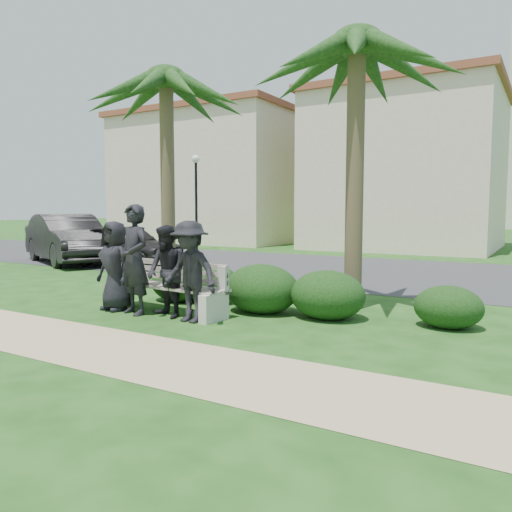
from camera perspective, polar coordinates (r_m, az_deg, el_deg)
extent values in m
plane|color=#184012|center=(8.26, -7.85, -7.38)|extent=(160.00, 160.00, 0.00)
cube|color=tan|center=(6.99, -17.22, -9.91)|extent=(30.00, 1.60, 0.01)
cube|color=#2D2D30|center=(15.26, 11.20, -1.61)|extent=(160.00, 8.00, 0.01)
cube|color=beige|center=(29.72, -4.39, 8.53)|extent=(10.00, 8.00, 7.00)
cube|color=brown|center=(30.15, -4.44, 15.48)|extent=(10.40, 8.40, 0.30)
cube|color=beige|center=(25.09, 16.91, 8.93)|extent=(8.00, 8.00, 7.00)
cube|color=brown|center=(25.60, 17.14, 17.10)|extent=(8.40, 8.40, 0.30)
cylinder|color=black|center=(23.06, -6.84, 5.73)|extent=(0.12, 0.12, 4.00)
sphere|color=white|center=(23.18, -6.90, 10.95)|extent=(0.36, 0.36, 0.36)
cube|color=#AFA092|center=(8.89, -10.61, -3.44)|extent=(2.54, 0.78, 0.04)
cube|color=#AFA092|center=(9.04, -9.59, -1.61)|extent=(2.50, 0.25, 0.29)
cube|color=beige|center=(9.73, -15.78, -4.23)|extent=(0.21, 0.59, 0.46)
cube|color=beige|center=(8.22, -4.41, -5.78)|extent=(0.21, 0.59, 0.46)
imported|color=black|center=(9.31, -15.84, -1.09)|extent=(0.85, 0.62, 1.61)
imported|color=black|center=(8.83, -13.75, -0.41)|extent=(0.79, 0.61, 1.90)
imported|color=black|center=(8.48, -10.17, -1.75)|extent=(0.90, 0.80, 1.56)
imported|color=black|center=(8.06, -7.58, -1.79)|extent=(1.09, 0.68, 1.64)
ellipsoid|color=black|center=(10.04, -8.73, -2.86)|extent=(1.20, 0.99, 0.79)
ellipsoid|color=black|center=(9.85, -5.31, -2.96)|extent=(1.21, 1.00, 0.79)
ellipsoid|color=black|center=(8.82, 0.66, -3.60)|extent=(1.35, 1.12, 0.88)
ellipsoid|color=black|center=(8.41, 8.17, -4.27)|extent=(1.28, 1.05, 0.83)
ellipsoid|color=black|center=(8.23, 21.14, -5.34)|extent=(1.03, 0.85, 0.67)
cylinder|color=brown|center=(11.69, -10.06, 8.04)|extent=(0.32, 0.32, 4.77)
cylinder|color=brown|center=(9.23, 11.21, 8.72)|extent=(0.32, 0.32, 4.75)
imported|color=black|center=(16.48, -14.70, 1.22)|extent=(4.06, 1.70, 1.37)
imported|color=black|center=(18.15, -20.66, 1.87)|extent=(5.33, 3.59, 1.66)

